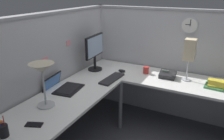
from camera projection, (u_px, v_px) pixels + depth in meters
ground_plane at (126, 137)px, 2.89m from camera, size 6.80×6.80×0.00m
cubicle_wall_back at (49, 79)px, 2.68m from camera, size 2.57×0.12×1.58m
cubicle_wall_right at (168, 64)px, 3.23m from camera, size 0.12×2.37×1.58m
desk at (126, 100)px, 2.53m from camera, size 2.35×2.15×0.73m
monitor at (95, 50)px, 3.07m from camera, size 0.46×0.20×0.50m
laptop at (61, 87)px, 2.57m from camera, size 0.39×0.42×0.22m
keyboard at (112, 79)px, 2.83m from camera, size 0.44×0.16×0.02m
computer_mouse at (122, 71)px, 3.09m from camera, size 0.06×0.10×0.03m
desk_lamp_dome at (42, 72)px, 2.08m from camera, size 0.24×0.24×0.44m
pen_cup at (3, 131)px, 1.73m from camera, size 0.08×0.08×0.18m
cell_phone at (34, 125)px, 1.89m from camera, size 0.12×0.16×0.01m
office_phone at (168, 75)px, 2.89m from camera, size 0.20×0.22×0.11m
book_stack at (216, 84)px, 2.64m from camera, size 0.30×0.23×0.04m
desk_lamp_paper at (190, 51)px, 2.68m from camera, size 0.13×0.13×0.53m
coffee_mug at (146, 70)px, 3.02m from camera, size 0.08×0.08×0.10m
wall_clock at (190, 25)px, 2.88m from camera, size 0.04×0.22×0.22m
pinned_note_leftmost at (68, 43)px, 2.82m from camera, size 0.08×0.00×0.07m
pinned_note_rightmost at (45, 61)px, 2.48m from camera, size 0.10×0.00×0.09m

